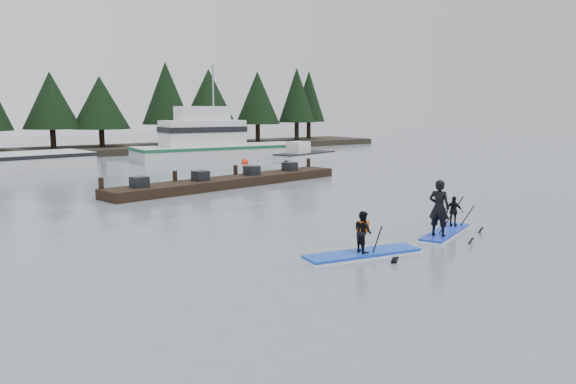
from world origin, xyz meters
TOP-DOWN VIEW (x-y plane):
  - ground at (0.00, 0.00)m, footprint 160.00×160.00m
  - far_shore at (0.00, 42.00)m, footprint 70.00×8.00m
  - treeline at (0.00, 42.00)m, footprint 60.00×4.00m
  - fishing_boat_medium at (10.37, 30.53)m, footprint 14.62×5.10m
  - skiff at (15.00, 24.69)m, footprint 6.18×3.39m
  - floating_dock at (3.05, 15.54)m, footprint 14.56×4.36m
  - buoy_c at (10.00, 25.59)m, footprint 0.52×0.52m
  - paddleboard_solo at (-1.15, 0.78)m, footprint 3.56×1.42m
  - paddleboard_duo at (2.76, 1.15)m, footprint 3.22×1.89m

SIDE VIEW (x-z plane):
  - ground at x=0.00m, z-range 0.00..0.00m
  - treeline at x=0.00m, z-range -4.00..4.00m
  - buoy_c at x=10.00m, z-range -0.26..0.26m
  - floating_dock at x=3.05m, z-range 0.00..0.48m
  - far_shore at x=0.00m, z-range 0.00..0.60m
  - skiff at x=15.00m, z-range 0.00..0.69m
  - paddleboard_solo at x=-1.15m, z-range -0.53..1.25m
  - fishing_boat_medium at x=10.37m, z-range -3.68..4.89m
  - paddleboard_duo at x=2.76m, z-range -0.56..1.90m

